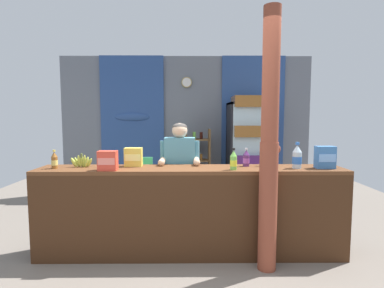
{
  "coord_description": "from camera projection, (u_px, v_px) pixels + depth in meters",
  "views": [
    {
      "loc": [
        0.06,
        -2.95,
        1.57
      ],
      "look_at": [
        0.09,
        0.79,
        1.22
      ],
      "focal_mm": 28.35,
      "sensor_mm": 36.0,
      "label": 1
    }
  ],
  "objects": [
    {
      "name": "soda_bottle_cola",
      "position": [
        265.0,
        157.0,
        3.5
      ],
      "size": [
        0.07,
        0.07,
        0.24
      ],
      "color": "black",
      "rests_on": "stall_counter"
    },
    {
      "name": "bottle_shelf_rack",
      "position": [
        198.0,
        162.0,
        5.78
      ],
      "size": [
        0.48,
        0.28,
        1.32
      ],
      "color": "brown",
      "rests_on": "ground"
    },
    {
      "name": "drink_fridge",
      "position": [
        249.0,
        143.0,
        5.6
      ],
      "size": [
        0.77,
        0.73,
        1.92
      ],
      "color": "black",
      "rests_on": "ground"
    },
    {
      "name": "soda_bottle_grape_soda",
      "position": [
        246.0,
        159.0,
        3.47
      ],
      "size": [
        0.08,
        0.08,
        0.21
      ],
      "color": "#56286B",
      "rests_on": "stall_counter"
    },
    {
      "name": "timber_post",
      "position": [
        269.0,
        148.0,
        3.0
      ],
      "size": [
        0.21,
        0.18,
        2.62
      ],
      "color": "brown",
      "rests_on": "ground"
    },
    {
      "name": "soda_bottle_lime_soda",
      "position": [
        234.0,
        161.0,
        3.24
      ],
      "size": [
        0.07,
        0.07,
        0.23
      ],
      "color": "#75C64C",
      "rests_on": "stall_counter"
    },
    {
      "name": "snack_box_crackers",
      "position": [
        108.0,
        161.0,
        3.21
      ],
      "size": [
        0.2,
        0.13,
        0.21
      ],
      "color": "#E5422D",
      "rests_on": "stall_counter"
    },
    {
      "name": "soda_bottle_water",
      "position": [
        297.0,
        157.0,
        3.33
      ],
      "size": [
        0.1,
        0.1,
        0.29
      ],
      "color": "silver",
      "rests_on": "stall_counter"
    },
    {
      "name": "shopkeeper",
      "position": [
        180.0,
        167.0,
        3.77
      ],
      "size": [
        0.49,
        0.42,
        1.48
      ],
      "color": "#28282D",
      "rests_on": "ground"
    },
    {
      "name": "back_wall_curtained",
      "position": [
        187.0,
        124.0,
        6.1
      ],
      "size": [
        4.95,
        0.22,
        2.74
      ],
      "color": "slate",
      "rests_on": "ground"
    },
    {
      "name": "stall_counter",
      "position": [
        191.0,
        205.0,
        3.3
      ],
      "size": [
        3.4,
        0.48,
        0.99
      ],
      "color": "brown",
      "rests_on": "ground"
    },
    {
      "name": "banana_bunch",
      "position": [
        82.0,
        162.0,
        3.42
      ],
      "size": [
        0.26,
        0.07,
        0.16
      ],
      "color": "#B7C647",
      "rests_on": "stall_counter"
    },
    {
      "name": "ground_plane",
      "position": [
        185.0,
        226.0,
        4.32
      ],
      "size": [
        8.1,
        8.1,
        0.0
      ],
      "primitive_type": "plane",
      "color": "slate"
    },
    {
      "name": "soda_bottle_iced_tea",
      "position": [
        54.0,
        161.0,
        3.32
      ],
      "size": [
        0.07,
        0.07,
        0.21
      ],
      "color": "brown",
      "rests_on": "stall_counter"
    },
    {
      "name": "snack_box_biscuit",
      "position": [
        325.0,
        157.0,
        3.33
      ],
      "size": [
        0.2,
        0.12,
        0.25
      ],
      "color": "#3D75B7",
      "rests_on": "stall_counter"
    },
    {
      "name": "plastic_lawn_chair",
      "position": [
        140.0,
        180.0,
        5.12
      ],
      "size": [
        0.47,
        0.47,
        0.86
      ],
      "color": "#4CC675",
      "rests_on": "ground"
    },
    {
      "name": "snack_box_instant_noodle",
      "position": [
        133.0,
        157.0,
        3.47
      ],
      "size": [
        0.2,
        0.11,
        0.21
      ],
      "color": "#EAD14C",
      "rests_on": "stall_counter"
    }
  ]
}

